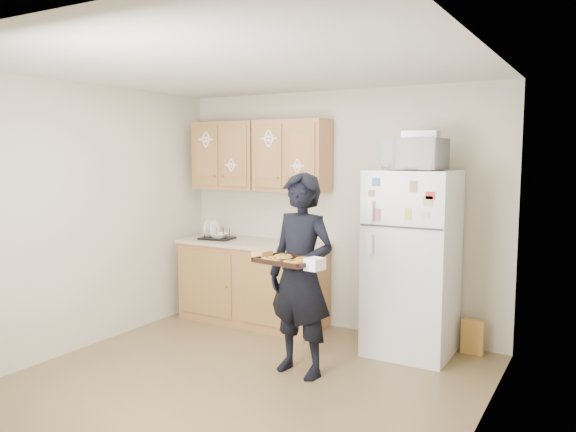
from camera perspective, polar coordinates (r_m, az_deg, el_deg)
The scene contains 23 objects.
floor at distance 4.72m, azimuth -5.03°, elevation -16.74°, with size 3.60×3.60×0.00m, color brown.
ceiling at distance 4.39m, azimuth -5.36°, elevation 14.87°, with size 3.60×3.60×0.00m, color silver.
wall_back at distance 5.93m, azimuth 4.90°, elevation 0.54°, with size 3.60×0.04×2.50m, color beige.
wall_front at distance 3.11m, azimuth -24.79°, elevation -5.31°, with size 3.60×0.04×2.50m, color beige.
wall_left at distance 5.61m, azimuth -20.38°, elevation -0.17°, with size 0.04×3.60×2.50m, color beige.
wall_right at distance 3.66m, azimuth 18.53°, elevation -3.38°, with size 0.04×3.60×2.50m, color beige.
refrigerator at distance 5.30m, azimuth 12.49°, elevation -4.65°, with size 0.75×0.70×1.70m, color white.
base_cabinet at distance 6.20m, azimuth -3.62°, elevation -6.88°, with size 1.60×0.60×0.86m, color brown.
countertop at distance 6.12m, azimuth -3.65°, elevation -2.77°, with size 1.64×0.64×0.04m, color #C7B599.
upper_cab_left at distance 6.38m, azimuth -6.04°, elevation 6.10°, with size 0.80×0.33×0.75m, color brown.
upper_cab_right at distance 5.93m, azimuth 0.41°, elevation 6.13°, with size 0.80×0.33×0.75m, color brown.
cereal_box at distance 5.57m, azimuth 18.24°, elevation -11.60°, with size 0.20×0.07×0.32m, color #E1AA4F.
person at distance 4.68m, azimuth 1.33°, elevation -6.01°, with size 0.62×0.41×1.69m, color black.
baking_tray at distance 4.37m, azimuth -0.05°, elevation -4.62°, with size 0.46×0.34×0.04m, color black.
pizza_front_left at distance 4.38m, azimuth -1.78°, elevation -4.38°, with size 0.15×0.15×0.02m, color orange.
pizza_front_right at distance 4.24m, azimuth 0.45°, elevation -4.71°, with size 0.15×0.15×0.02m, color orange.
pizza_back_left at distance 4.49m, azimuth -0.51°, elevation -4.10°, with size 0.15×0.15×0.02m, color orange.
pizza_back_right at distance 4.36m, azimuth 1.69°, elevation -4.41°, with size 0.15×0.15×0.02m, color orange.
microwave at distance 5.16m, azimuth 12.77°, elevation 6.12°, with size 0.51×0.35×0.28m, color white.
foil_pan at distance 5.18m, azimuth 13.34°, elevation 8.04°, with size 0.31×0.22×0.07m, color silver.
dish_rack at distance 6.30m, azimuth -7.23°, elevation -1.71°, with size 0.35×0.26×0.14m, color black.
bowl at distance 6.29m, azimuth -7.03°, elevation -1.98°, with size 0.20×0.20×0.05m, color white.
soap_bottle at distance 5.72m, azimuth 0.13°, elevation -2.21°, with size 0.09×0.09×0.19m, color white.
Camera 1 is at (2.51, -3.54, 1.85)m, focal length 35.00 mm.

